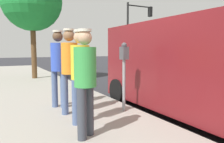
# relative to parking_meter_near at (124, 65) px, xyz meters

# --- Properties ---
(ground_plane) EXTENTS (80.00, 80.00, 0.00)m
(ground_plane) POSITION_rel_parking_meter_near_xyz_m (-1.35, 0.36, -1.18)
(ground_plane) COLOR #2D2D33
(sidewalk_slab) EXTENTS (5.00, 32.00, 0.15)m
(sidewalk_slab) POSITION_rel_parking_meter_near_xyz_m (2.15, 0.36, -1.11)
(sidewalk_slab) COLOR #9E998E
(sidewalk_slab) RESTS_ON ground
(parking_meter_near) EXTENTS (0.14, 0.18, 1.52)m
(parking_meter_near) POSITION_rel_parking_meter_near_xyz_m (0.00, 0.00, 0.00)
(parking_meter_near) COLOR gray
(parking_meter_near) RESTS_ON sidewalk_slab
(pedestrian_in_yellow) EXTENTS (0.35, 0.34, 1.72)m
(pedestrian_in_yellow) POSITION_rel_parking_meter_near_xyz_m (1.13, 0.32, -0.04)
(pedestrian_in_yellow) COLOR #4C608C
(pedestrian_in_yellow) RESTS_ON sidewalk_slab
(pedestrian_in_green) EXTENTS (0.34, 0.34, 1.67)m
(pedestrian_in_green) POSITION_rel_parking_meter_near_xyz_m (1.28, 0.97, -0.07)
(pedestrian_in_green) COLOR #383D47
(pedestrian_in_green) RESTS_ON sidewalk_slab
(pedestrian_in_orange) EXTENTS (0.35, 0.34, 1.79)m
(pedestrian_in_orange) POSITION_rel_parking_meter_near_xyz_m (1.13, -0.33, 0.00)
(pedestrian_in_orange) COLOR #4C608C
(pedestrian_in_orange) RESTS_ON sidewalk_slab
(pedestrian_in_blue) EXTENTS (0.34, 0.34, 1.81)m
(pedestrian_in_blue) POSITION_rel_parking_meter_near_xyz_m (1.20, -0.98, 0.01)
(pedestrian_in_blue) COLOR #4C608C
(pedestrian_in_blue) RESTS_ON sidewalk_slab
(parked_van) EXTENTS (2.14, 5.21, 2.15)m
(parked_van) POSITION_rel_parking_meter_near_xyz_m (-1.50, 0.81, -0.03)
(parked_van) COLOR maroon
(parked_van) RESTS_ON ground
(traffic_light_corner) EXTENTS (2.48, 0.42, 5.20)m
(traffic_light_corner) POSITION_rel_parking_meter_near_xyz_m (-7.63, -10.66, 2.34)
(traffic_light_corner) COLOR black
(traffic_light_corner) RESTS_ON ground
(street_tree) EXTENTS (2.75, 2.75, 4.98)m
(street_tree) POSITION_rel_parking_meter_near_xyz_m (0.91, -6.74, 2.56)
(street_tree) COLOR brown
(street_tree) RESTS_ON sidewalk_slab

